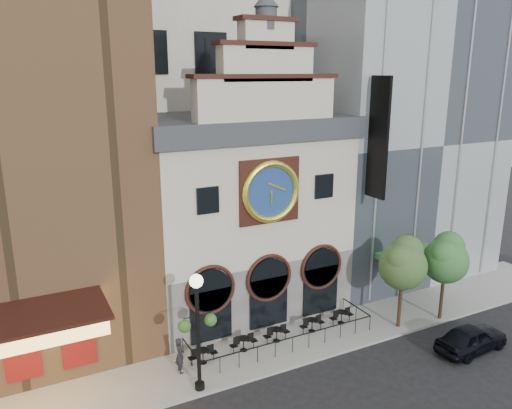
{
  "coord_description": "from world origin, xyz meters",
  "views": [
    {
      "loc": [
        -12.67,
        -19.29,
        14.87
      ],
      "look_at": [
        0.24,
        6.0,
        7.27
      ],
      "focal_mm": 35.0,
      "sensor_mm": 36.0,
      "label": 1
    }
  ],
  "objects_px": {
    "bistro_0": "(203,355)",
    "car_right": "(472,338)",
    "pedestrian": "(180,355)",
    "lamppost": "(198,320)",
    "bistro_2": "(277,334)",
    "bistro_3": "(312,324)",
    "bistro_4": "(342,316)",
    "tree_left": "(403,262)",
    "bistro_1": "(244,343)",
    "tree_right": "(446,257)"
  },
  "relations": [
    {
      "from": "pedestrian",
      "to": "tree_left",
      "type": "relative_size",
      "value": 0.34
    },
    {
      "from": "bistro_2",
      "to": "car_right",
      "type": "height_order",
      "value": "car_right"
    },
    {
      "from": "bistro_0",
      "to": "car_right",
      "type": "distance_m",
      "value": 14.63
    },
    {
      "from": "bistro_1",
      "to": "tree_left",
      "type": "bearing_deg",
      "value": -10.45
    },
    {
      "from": "bistro_0",
      "to": "tree_left",
      "type": "bearing_deg",
      "value": -7.82
    },
    {
      "from": "bistro_3",
      "to": "pedestrian",
      "type": "xyz_separation_m",
      "value": [
        -8.18,
        -0.38,
        0.48
      ]
    },
    {
      "from": "bistro_3",
      "to": "bistro_4",
      "type": "height_order",
      "value": "same"
    },
    {
      "from": "bistro_3",
      "to": "lamppost",
      "type": "bearing_deg",
      "value": -164.58
    },
    {
      "from": "bistro_2",
      "to": "bistro_4",
      "type": "distance_m",
      "value": 4.51
    },
    {
      "from": "bistro_2",
      "to": "pedestrian",
      "type": "xyz_separation_m",
      "value": [
        -5.79,
        -0.36,
        0.48
      ]
    },
    {
      "from": "tree_right",
      "to": "tree_left",
      "type": "bearing_deg",
      "value": 172.81
    },
    {
      "from": "tree_left",
      "to": "tree_right",
      "type": "height_order",
      "value": "tree_left"
    },
    {
      "from": "pedestrian",
      "to": "lamppost",
      "type": "xyz_separation_m",
      "value": [
        0.37,
        -1.77,
        2.71
      ]
    },
    {
      "from": "bistro_4",
      "to": "bistro_1",
      "type": "bearing_deg",
      "value": -179.34
    },
    {
      "from": "bistro_2",
      "to": "tree_right",
      "type": "relative_size",
      "value": 0.29
    },
    {
      "from": "lamppost",
      "to": "bistro_2",
      "type": "bearing_deg",
      "value": 20.92
    },
    {
      "from": "lamppost",
      "to": "bistro_4",
      "type": "bearing_deg",
      "value": 11.8
    },
    {
      "from": "car_right",
      "to": "bistro_3",
      "type": "bearing_deg",
      "value": 47.89
    },
    {
      "from": "bistro_2",
      "to": "tree_right",
      "type": "distance_m",
      "value": 11.14
    },
    {
      "from": "bistro_2",
      "to": "bistro_3",
      "type": "xyz_separation_m",
      "value": [
        2.38,
        0.02,
        0.0
      ]
    },
    {
      "from": "bistro_1",
      "to": "bistro_4",
      "type": "xyz_separation_m",
      "value": [
        6.58,
        0.08,
        0.0
      ]
    },
    {
      "from": "bistro_3",
      "to": "bistro_4",
      "type": "bearing_deg",
      "value": 0.6
    },
    {
      "from": "bistro_4",
      "to": "lamppost",
      "type": "bearing_deg",
      "value": -167.64
    },
    {
      "from": "bistro_1",
      "to": "pedestrian",
      "type": "xyz_separation_m",
      "value": [
        -3.72,
        -0.33,
        0.48
      ]
    },
    {
      "from": "tree_right",
      "to": "bistro_4",
      "type": "bearing_deg",
      "value": 159.43
    },
    {
      "from": "bistro_2",
      "to": "tree_left",
      "type": "distance_m",
      "value": 8.37
    },
    {
      "from": "pedestrian",
      "to": "lamppost",
      "type": "distance_m",
      "value": 3.25
    },
    {
      "from": "pedestrian",
      "to": "tree_left",
      "type": "xyz_separation_m",
      "value": [
        13.14,
        -1.41,
        3.11
      ]
    },
    {
      "from": "bistro_4",
      "to": "tree_left",
      "type": "distance_m",
      "value": 4.93
    },
    {
      "from": "bistro_3",
      "to": "tree_right",
      "type": "distance_m",
      "value": 8.97
    },
    {
      "from": "bistro_1",
      "to": "bistro_4",
      "type": "relative_size",
      "value": 1.0
    },
    {
      "from": "bistro_4",
      "to": "car_right",
      "type": "height_order",
      "value": "car_right"
    },
    {
      "from": "lamppost",
      "to": "tree_right",
      "type": "height_order",
      "value": "lamppost"
    },
    {
      "from": "bistro_1",
      "to": "bistro_4",
      "type": "bearing_deg",
      "value": 0.66
    },
    {
      "from": "bistro_0",
      "to": "lamppost",
      "type": "bearing_deg",
      "value": -115.36
    },
    {
      "from": "bistro_2",
      "to": "lamppost",
      "type": "xyz_separation_m",
      "value": [
        -5.42,
        -2.13,
        3.18
      ]
    },
    {
      "from": "bistro_0",
      "to": "tree_left",
      "type": "xyz_separation_m",
      "value": [
        11.83,
        -1.62,
        3.59
      ]
    },
    {
      "from": "bistro_3",
      "to": "bistro_4",
      "type": "distance_m",
      "value": 2.12
    },
    {
      "from": "car_right",
      "to": "tree_right",
      "type": "bearing_deg",
      "value": -22.86
    },
    {
      "from": "tree_left",
      "to": "pedestrian",
      "type": "bearing_deg",
      "value": 173.89
    },
    {
      "from": "bistro_0",
      "to": "bistro_4",
      "type": "xyz_separation_m",
      "value": [
        8.98,
        0.19,
        0.0
      ]
    },
    {
      "from": "bistro_3",
      "to": "tree_left",
      "type": "distance_m",
      "value": 6.39
    },
    {
      "from": "bistro_0",
      "to": "bistro_3",
      "type": "xyz_separation_m",
      "value": [
        6.86,
        0.17,
        0.0
      ]
    },
    {
      "from": "lamppost",
      "to": "tree_left",
      "type": "bearing_deg",
      "value": 1.06
    },
    {
      "from": "bistro_0",
      "to": "bistro_2",
      "type": "distance_m",
      "value": 4.48
    },
    {
      "from": "bistro_1",
      "to": "lamppost",
      "type": "bearing_deg",
      "value": -147.89
    },
    {
      "from": "pedestrian",
      "to": "tree_right",
      "type": "xyz_separation_m",
      "value": [
        16.14,
        -1.79,
        3.03
      ]
    },
    {
      "from": "bistro_3",
      "to": "bistro_4",
      "type": "relative_size",
      "value": 1.0
    },
    {
      "from": "bistro_3",
      "to": "pedestrian",
      "type": "distance_m",
      "value": 8.2
    },
    {
      "from": "bistro_1",
      "to": "tree_right",
      "type": "relative_size",
      "value": 0.29
    }
  ]
}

